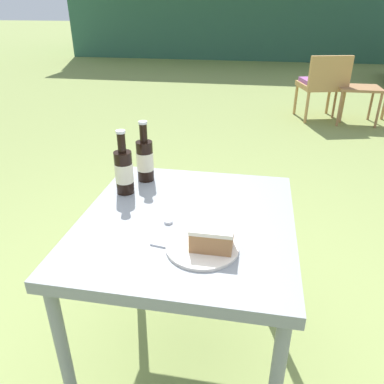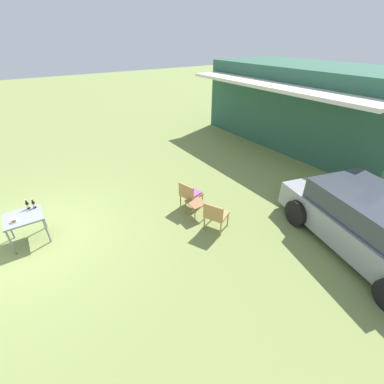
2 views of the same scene
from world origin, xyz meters
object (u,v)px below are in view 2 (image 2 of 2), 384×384
(wicker_chair_plain, at_px, (215,214))
(cola_bottle_far, at_px, (28,205))
(wicker_chair_cushioned, at_px, (190,193))
(cake_on_plate, at_px, (14,220))
(garden_side_table, at_px, (196,204))
(patio_table, at_px, (24,219))
(cola_bottle_near, at_px, (34,205))
(parked_car, at_px, (372,225))

(wicker_chair_plain, xyz_separation_m, cola_bottle_far, (-2.39, -3.73, 0.32))
(wicker_chair_cushioned, bearing_deg, cake_on_plate, 63.05)
(garden_side_table, height_order, patio_table, patio_table)
(wicker_chair_plain, xyz_separation_m, patio_table, (-2.12, -3.89, 0.15))
(cola_bottle_near, xyz_separation_m, cola_bottle_far, (-0.05, -0.12, 0.00))
(parked_car, bearing_deg, wicker_chair_cushioned, -130.70)
(cola_bottle_far, bearing_deg, parked_car, 52.19)
(garden_side_table, bearing_deg, parked_car, 38.81)
(wicker_chair_cushioned, xyz_separation_m, cola_bottle_near, (-1.20, -3.62, 0.32))
(parked_car, bearing_deg, cola_bottle_far, -112.93)
(garden_side_table, distance_m, cake_on_plate, 4.20)
(wicker_chair_cushioned, height_order, patio_table, wicker_chair_cushioned)
(wicker_chair_cushioned, bearing_deg, cola_bottle_far, 56.87)
(cake_on_plate, bearing_deg, garden_side_table, 71.98)
(patio_table, bearing_deg, cola_bottle_far, 150.89)
(parked_car, bearing_deg, cola_bottle_near, -113.23)
(cola_bottle_near, bearing_deg, cola_bottle_far, -109.87)
(patio_table, relative_size, cola_bottle_far, 3.20)
(wicker_chair_plain, relative_size, cola_bottle_far, 3.23)
(wicker_chair_plain, height_order, patio_table, wicker_chair_plain)
(garden_side_table, relative_size, cola_bottle_far, 1.98)
(wicker_chair_plain, xyz_separation_m, cola_bottle_near, (-2.34, -3.61, 0.32))
(parked_car, distance_m, wicker_chair_cushioned, 4.31)
(patio_table, xyz_separation_m, cola_bottle_near, (-0.23, 0.28, 0.17))
(wicker_chair_cushioned, xyz_separation_m, cake_on_plate, (-0.88, -4.07, 0.26))
(cake_on_plate, xyz_separation_m, cola_bottle_near, (-0.32, 0.44, 0.06))
(cake_on_plate, bearing_deg, wicker_chair_cushioned, 77.82)
(wicker_chair_cushioned, relative_size, cake_on_plate, 3.68)
(patio_table, xyz_separation_m, cola_bottle_far, (-0.27, 0.15, 0.17))
(patio_table, bearing_deg, garden_side_table, 69.96)
(cola_bottle_near, bearing_deg, garden_side_table, 65.45)
(parked_car, xyz_separation_m, wicker_chair_cushioned, (-3.55, -2.44, -0.17))
(cola_bottle_near, relative_size, cola_bottle_far, 1.00)
(garden_side_table, bearing_deg, patio_table, -110.04)
(parked_car, distance_m, wicker_chair_plain, 3.44)
(parked_car, bearing_deg, patio_table, -110.68)
(wicker_chair_cushioned, height_order, cola_bottle_near, cola_bottle_near)
(cola_bottle_near, distance_m, cola_bottle_far, 0.13)
(patio_table, height_order, cake_on_plate, cake_on_plate)
(parked_car, xyz_separation_m, garden_side_table, (-3.14, -2.52, -0.25))
(cake_on_plate, height_order, cola_bottle_near, cola_bottle_near)
(patio_table, relative_size, cake_on_plate, 3.65)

